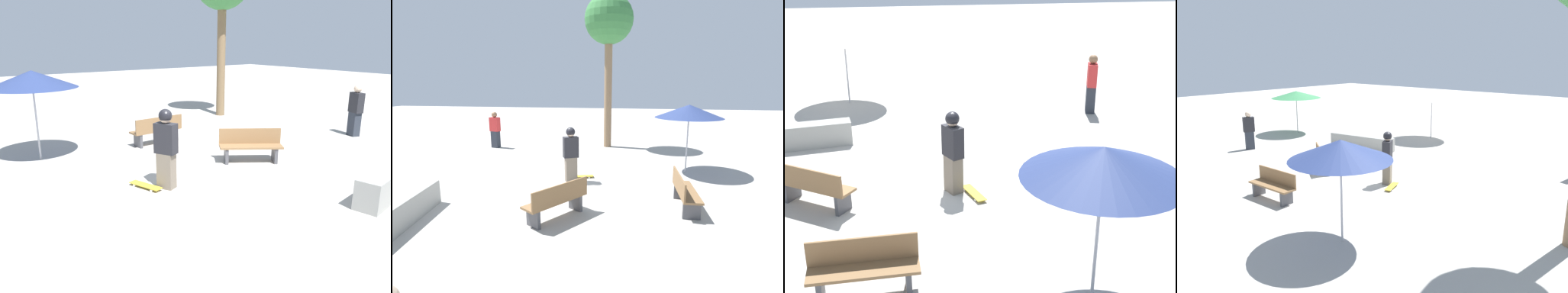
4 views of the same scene
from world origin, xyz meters
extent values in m
plane|color=#ADA8A0|center=(0.00, 0.00, 0.00)|extent=(60.00, 60.00, 0.00)
cube|color=#726656|center=(0.75, -0.55, 0.39)|extent=(0.38, 0.43, 0.77)
cube|color=#232328|center=(0.75, -0.55, 1.09)|extent=(0.43, 0.52, 0.64)
sphere|color=beige|center=(0.75, -0.55, 1.53)|extent=(0.25, 0.25, 0.25)
sphere|color=black|center=(0.75, -0.55, 1.56)|extent=(0.28, 0.28, 0.28)
cube|color=gold|center=(1.13, -0.80, 0.06)|extent=(0.43, 0.82, 0.02)
cylinder|color=silver|center=(1.29, -1.01, 0.03)|extent=(0.05, 0.06, 0.05)
cylinder|color=silver|center=(1.12, -1.06, 0.03)|extent=(0.05, 0.06, 0.05)
cylinder|color=silver|center=(1.14, -0.54, 0.03)|extent=(0.05, 0.06, 0.05)
cylinder|color=silver|center=(0.97, -0.59, 0.03)|extent=(0.05, 0.06, 0.05)
cube|color=gray|center=(-2.98, 2.38, 0.30)|extent=(3.06, 0.96, 0.59)
cube|color=#47474C|center=(-2.43, -0.43, 0.20)|extent=(0.29, 0.37, 0.40)
cube|color=#47474C|center=(-1.40, -1.12, 0.20)|extent=(0.29, 0.37, 0.40)
cube|color=olive|center=(-1.91, -0.77, 0.42)|extent=(1.57, 1.26, 0.05)
cube|color=olive|center=(-2.03, -0.94, 0.65)|extent=(1.35, 0.93, 0.40)
cube|color=#47474C|center=(-0.25, -3.75, 0.20)|extent=(0.10, 0.40, 0.40)
cube|color=#47474C|center=(-1.50, -3.80, 0.20)|extent=(0.10, 0.40, 0.40)
cube|color=olive|center=(-0.87, -3.78, 0.42)|extent=(1.62, 0.50, 0.05)
cube|color=olive|center=(-0.88, -3.58, 0.65)|extent=(1.60, 0.10, 0.40)
cylinder|color=#B7B7BC|center=(2.39, -4.24, 1.08)|extent=(0.05, 0.05, 2.16)
cone|color=navy|center=(2.39, -4.24, 2.10)|extent=(2.24, 2.24, 0.44)
cylinder|color=#896B4C|center=(6.33, -1.15, 2.76)|extent=(0.36, 0.36, 5.52)
sphere|color=#387A3D|center=(6.33, -1.15, 5.85)|extent=(2.21, 2.21, 2.21)
cube|color=#282D38|center=(5.26, 4.10, 0.40)|extent=(0.35, 0.42, 0.79)
cube|color=red|center=(5.26, 4.10, 1.12)|extent=(0.38, 0.52, 0.65)
sphere|color=#8C6647|center=(5.26, 4.10, 1.58)|extent=(0.26, 0.26, 0.26)
camera|label=1|loc=(4.71, 5.96, 3.06)|focal=35.00mm
camera|label=2|loc=(-8.17, -2.52, 2.98)|focal=28.00mm
camera|label=3|loc=(-0.21, -10.52, 4.92)|focal=50.00mm
camera|label=4|loc=(7.92, -9.69, 4.06)|focal=35.00mm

